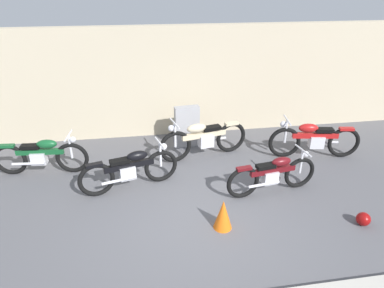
{
  "coord_description": "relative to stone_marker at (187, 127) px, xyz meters",
  "views": [
    {
      "loc": [
        -0.82,
        -4.8,
        3.88
      ],
      "look_at": [
        0.24,
        1.91,
        0.55
      ],
      "focal_mm": 31.6,
      "sensor_mm": 36.0,
      "label": 1
    }
  ],
  "objects": [
    {
      "name": "ground_plane",
      "position": [
        -0.28,
        -2.95,
        -0.53
      ],
      "size": [
        40.0,
        40.0,
        0.0
      ],
      "primitive_type": "plane",
      "color": "#56565B"
    },
    {
      "name": "building_wall",
      "position": [
        -0.28,
        0.94,
        0.9
      ],
      "size": [
        18.0,
        0.3,
        2.87
      ],
      "primitive_type": "cube",
      "color": "beige",
      "rests_on": "ground_plane"
    },
    {
      "name": "stone_marker",
      "position": [
        0.0,
        0.0,
        0.0
      ],
      "size": [
        0.63,
        0.26,
        1.06
      ],
      "primitive_type": "cube",
      "rotation": [
        0.0,
        0.0,
        0.1
      ],
      "color": "#9E9EA3",
      "rests_on": "ground_plane"
    },
    {
      "name": "helmet",
      "position": [
        2.58,
        -3.58,
        -0.41
      ],
      "size": [
        0.24,
        0.24,
        0.24
      ],
      "primitive_type": "sphere",
      "color": "maroon",
      "rests_on": "ground_plane"
    },
    {
      "name": "traffic_cone",
      "position": [
        0.15,
        -3.26,
        -0.26
      ],
      "size": [
        0.32,
        0.32,
        0.55
      ],
      "primitive_type": "cone",
      "color": "orange",
      "rests_on": "ground_plane"
    },
    {
      "name": "motorcycle_maroon",
      "position": [
        1.37,
        -2.36,
        -0.11
      ],
      "size": [
        1.92,
        0.57,
        0.87
      ],
      "rotation": [
        0.0,
        0.0,
        0.14
      ],
      "color": "black",
      "rests_on": "ground_plane"
    },
    {
      "name": "motorcycle_black",
      "position": [
        -1.41,
        -1.76,
        -0.09
      ],
      "size": [
        2.0,
        0.76,
        0.92
      ],
      "rotation": [
        0.0,
        0.0,
        0.26
      ],
      "color": "black",
      "rests_on": "ground_plane"
    },
    {
      "name": "motorcycle_red",
      "position": [
        2.88,
        -1.07,
        -0.06
      ],
      "size": [
        2.16,
        0.64,
        0.97
      ],
      "rotation": [
        0.0,
        0.0,
        2.98
      ],
      "color": "black",
      "rests_on": "ground_plane"
    },
    {
      "name": "motorcycle_green",
      "position": [
        -3.31,
        -0.86,
        -0.09
      ],
      "size": [
        2.03,
        0.57,
        0.91
      ],
      "rotation": [
        0.0,
        0.0,
        -0.09
      ],
      "color": "black",
      "rests_on": "ground_plane"
    },
    {
      "name": "motorcycle_cream",
      "position": [
        0.29,
        -0.65,
        -0.05
      ],
      "size": [
        2.19,
        0.75,
        1.0
      ],
      "rotation": [
        0.0,
        0.0,
        3.36
      ],
      "color": "black",
      "rests_on": "ground_plane"
    }
  ]
}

